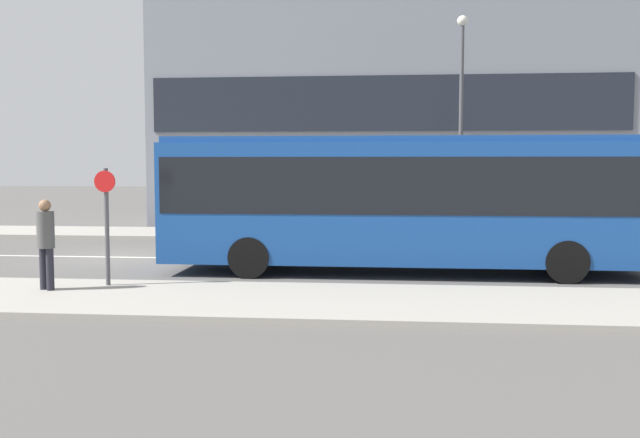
{
  "coord_description": "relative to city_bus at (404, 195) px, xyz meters",
  "views": [
    {
      "loc": [
        7.55,
        -19.28,
        2.65
      ],
      "look_at": [
        5.77,
        -1.76,
        1.27
      ],
      "focal_mm": 40.0,
      "sensor_mm": 36.0,
      "label": 1
    }
  ],
  "objects": [
    {
      "name": "street_lamp",
      "position": [
        2.04,
        7.58,
        2.77
      ],
      "size": [
        0.36,
        0.36,
        7.49
      ],
      "color": "#4C4C51",
      "rests_on": "sidewalk_far"
    },
    {
      "name": "city_bus",
      "position": [
        0.0,
        0.0,
        0.0
      ],
      "size": [
        11.52,
        2.65,
        3.27
      ],
      "rotation": [
        0.0,
        0.0,
        -0.07
      ],
      "color": "#194793",
      "rests_on": "ground_plane"
    },
    {
      "name": "sidewalk_near",
      "position": [
        -7.82,
        -4.19,
        -1.82
      ],
      "size": [
        44.0,
        3.5,
        0.13
      ],
      "color": "#A39E93",
      "rests_on": "ground_plane"
    },
    {
      "name": "pedestrian_near_stop",
      "position": [
        -7.11,
        -3.81,
        -0.72
      ],
      "size": [
        0.34,
        0.34,
        1.8
      ],
      "rotation": [
        0.0,
        0.0,
        2.7
      ],
      "color": "#23232D",
      "rests_on": "sidewalk_near"
    },
    {
      "name": "sidewalk_far",
      "position": [
        -7.82,
        8.31,
        -1.82
      ],
      "size": [
        44.0,
        3.5,
        0.13
      ],
      "color": "#A39E93",
      "rests_on": "ground_plane"
    },
    {
      "name": "apartment_block_left_tower",
      "position": [
        -0.57,
        14.35,
        7.27
      ],
      "size": [
        19.83,
        5.66,
        18.32
      ],
      "color": "gray",
      "rests_on": "ground_plane"
    },
    {
      "name": "ground_plane",
      "position": [
        -7.82,
        2.06,
        -1.88
      ],
      "size": [
        120.0,
        120.0,
        0.0
      ],
      "primitive_type": "plane",
      "color": "#595654"
    },
    {
      "name": "bus_stop_sign",
      "position": [
        -6.11,
        -3.17,
        -0.33
      ],
      "size": [
        0.44,
        0.12,
        2.42
      ],
      "color": "#4C4C51",
      "rests_on": "sidewalk_near"
    },
    {
      "name": "lane_centerline",
      "position": [
        -7.82,
        2.06,
        -1.88
      ],
      "size": [
        41.8,
        0.16,
        0.01
      ],
      "color": "silver",
      "rests_on": "ground_plane"
    },
    {
      "name": "parked_car_0",
      "position": [
        5.61,
        5.45,
        -1.21
      ],
      "size": [
        4.49,
        1.69,
        1.43
      ],
      "color": "black",
      "rests_on": "ground_plane"
    }
  ]
}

